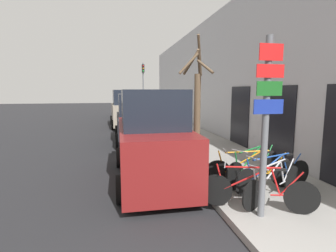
% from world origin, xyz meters
% --- Properties ---
extents(ground_plane, '(80.00, 80.00, 0.00)m').
position_xyz_m(ground_plane, '(0.00, 11.20, 0.00)').
color(ground_plane, black).
extents(sidewalk_curb, '(3.20, 32.00, 0.15)m').
position_xyz_m(sidewalk_curb, '(2.60, 14.00, 0.07)').
color(sidewalk_curb, gray).
rests_on(sidewalk_curb, ground).
extents(building_facade, '(0.23, 32.00, 6.50)m').
position_xyz_m(building_facade, '(4.35, 13.93, 3.23)').
color(building_facade, '#BCBCC1').
rests_on(building_facade, ground).
extents(signpost, '(0.57, 0.14, 3.27)m').
position_xyz_m(signpost, '(1.62, 3.03, 1.93)').
color(signpost, '#595B60').
rests_on(signpost, sidewalk_curb).
extents(bicycle_0, '(2.04, 0.99, 0.89)m').
position_xyz_m(bicycle_0, '(1.68, 3.29, 0.53)').
color(bicycle_0, black).
rests_on(bicycle_0, sidewalk_curb).
extents(bicycle_1, '(1.94, 0.98, 0.86)m').
position_xyz_m(bicycle_1, '(2.24, 3.59, 0.52)').
color(bicycle_1, black).
rests_on(bicycle_1, sidewalk_curb).
extents(bicycle_2, '(2.24, 0.63, 0.87)m').
position_xyz_m(bicycle_2, '(2.59, 4.12, 0.53)').
color(bicycle_2, black).
rests_on(bicycle_2, sidewalk_curb).
extents(bicycle_3, '(2.24, 0.58, 0.93)m').
position_xyz_m(bicycle_3, '(2.16, 4.40, 0.54)').
color(bicycle_3, black).
rests_on(bicycle_3, sidewalk_curb).
extents(bicycle_4, '(2.05, 1.09, 0.94)m').
position_xyz_m(bicycle_4, '(2.40, 4.68, 0.55)').
color(bicycle_4, black).
rests_on(bicycle_4, sidewalk_curb).
extents(parked_car_0, '(1.97, 4.51, 2.50)m').
position_xyz_m(parked_car_0, '(-0.06, 5.80, 1.13)').
color(parked_car_0, maroon).
rests_on(parked_car_0, ground).
extents(parked_car_1, '(1.95, 4.56, 2.31)m').
position_xyz_m(parked_car_1, '(-0.06, 11.35, 1.03)').
color(parked_car_1, black).
rests_on(parked_car_1, ground).
extents(parked_car_2, '(2.16, 4.57, 2.50)m').
position_xyz_m(parked_car_2, '(-0.30, 16.95, 1.13)').
color(parked_car_2, gray).
rests_on(parked_car_2, ground).
extents(parked_car_3, '(2.02, 4.74, 2.24)m').
position_xyz_m(parked_car_3, '(-0.04, 23.16, 1.02)').
color(parked_car_3, '#51565B').
rests_on(parked_car_3, ground).
extents(pedestrian_near, '(0.43, 0.38, 1.70)m').
position_xyz_m(pedestrian_near, '(2.17, 11.36, 1.13)').
color(pedestrian_near, '#1E2338').
rests_on(pedestrian_near, sidewalk_curb).
extents(street_tree, '(1.05, 1.49, 4.09)m').
position_xyz_m(street_tree, '(1.62, 7.02, 1.98)').
color(street_tree, brown).
rests_on(street_tree, sidewalk_curb).
extents(traffic_light, '(0.20, 0.30, 4.50)m').
position_xyz_m(traffic_light, '(1.28, 20.27, 3.03)').
color(traffic_light, '#595B60').
rests_on(traffic_light, sidewalk_curb).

